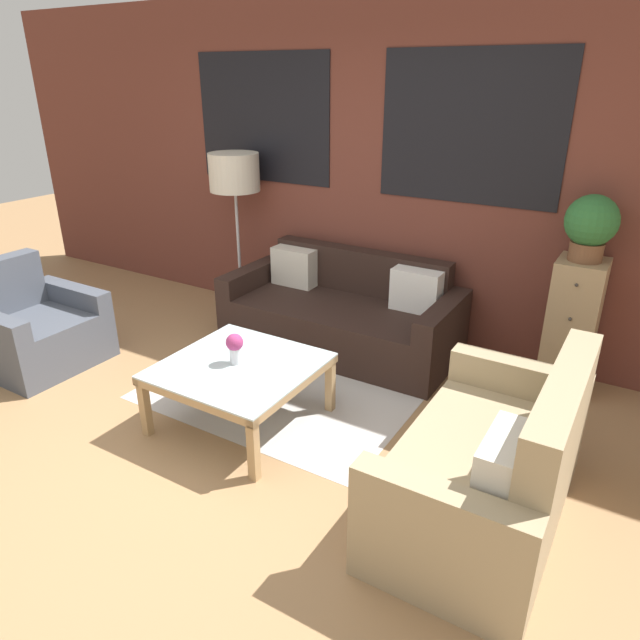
{
  "coord_description": "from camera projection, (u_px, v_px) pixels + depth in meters",
  "views": [
    {
      "loc": [
        2.29,
        -1.97,
        2.17
      ],
      "look_at": [
        0.36,
        1.23,
        0.55
      ],
      "focal_mm": 32.0,
      "sensor_mm": 36.0,
      "label": 1
    }
  ],
  "objects": [
    {
      "name": "rug",
      "position": [
        293.0,
        382.0,
        4.36
      ],
      "size": [
        1.91,
        1.68,
        0.0
      ],
      "color": "#BCB7B2",
      "rests_on": "ground_plane"
    },
    {
      "name": "wall_back_brick",
      "position": [
        357.0,
        171.0,
        4.85
      ],
      "size": [
        8.4,
        0.09,
        2.8
      ],
      "color": "brown",
      "rests_on": "ground_plane"
    },
    {
      "name": "armchair_corner",
      "position": [
        36.0,
        331.0,
        4.57
      ],
      "size": [
        0.8,
        0.85,
        0.84
      ],
      "color": "#474C56",
      "rests_on": "ground_plane"
    },
    {
      "name": "drawer_cabinet",
      "position": [
        571.0,
        326.0,
        4.11
      ],
      "size": [
        0.33,
        0.37,
        0.99
      ],
      "color": "tan",
      "rests_on": "ground_plane"
    },
    {
      "name": "flower_vase",
      "position": [
        235.0,
        346.0,
        3.67
      ],
      "size": [
        0.11,
        0.11,
        0.21
      ],
      "color": "silver",
      "rests_on": "coffee_table"
    },
    {
      "name": "settee_vintage",
      "position": [
        491.0,
        470.0,
        2.91
      ],
      "size": [
        0.8,
        1.44,
        0.92
      ],
      "color": "tan",
      "rests_on": "ground_plane"
    },
    {
      "name": "ground_plane",
      "position": [
        167.0,
        458.0,
        3.5
      ],
      "size": [
        16.0,
        16.0,
        0.0
      ],
      "primitive_type": "plane",
      "color": "#9E754C"
    },
    {
      "name": "couch_dark",
      "position": [
        342.0,
        315.0,
        4.85
      ],
      "size": [
        1.96,
        0.88,
        0.78
      ],
      "color": "black",
      "rests_on": "ground_plane"
    },
    {
      "name": "potted_plant",
      "position": [
        591.0,
        225.0,
        3.81
      ],
      "size": [
        0.35,
        0.35,
        0.45
      ],
      "color": "brown",
      "rests_on": "drawer_cabinet"
    },
    {
      "name": "floor_lamp",
      "position": [
        234.0,
        176.0,
        5.14
      ],
      "size": [
        0.46,
        0.46,
        1.52
      ],
      "color": "#B2B2B7",
      "rests_on": "ground_plane"
    },
    {
      "name": "coffee_table",
      "position": [
        239.0,
        373.0,
        3.73
      ],
      "size": [
        0.95,
        0.95,
        0.44
      ],
      "color": "silver",
      "rests_on": "ground_plane"
    }
  ]
}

